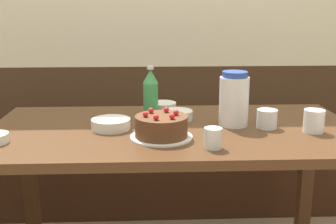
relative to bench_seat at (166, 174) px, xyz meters
name	(u,v)px	position (x,y,z in m)	size (l,w,h in m)	color
bench_seat	(166,174)	(0.00, 0.00, 0.00)	(2.43, 0.38, 0.42)	#381E11
dining_table	(174,151)	(0.00, -0.83, 0.44)	(1.44, 0.74, 0.75)	#4C2D19
birthday_cake	(161,127)	(-0.05, -0.96, 0.58)	(0.23, 0.23, 0.10)	white
water_pitcher	(234,99)	(0.24, -0.81, 0.64)	(0.12, 0.12, 0.22)	white
soju_bottle	(151,93)	(-0.09, -0.67, 0.64)	(0.06, 0.06, 0.22)	#388E4C
bowl_soup_white	(177,115)	(0.02, -0.71, 0.56)	(0.13, 0.13, 0.04)	white
bowl_rice_small	(163,107)	(-0.03, -0.57, 0.56)	(0.12, 0.12, 0.04)	white
bowl_sauce_shallow	(111,124)	(-0.24, -0.84, 0.56)	(0.15, 0.15, 0.04)	white
glass_water_tall	(267,119)	(0.36, -0.85, 0.57)	(0.08, 0.08, 0.07)	silver
glass_tumbler_short	(213,138)	(0.11, -1.08, 0.57)	(0.06, 0.06, 0.07)	silver
glass_shot_small	(314,121)	(0.52, -0.91, 0.58)	(0.08, 0.08, 0.09)	silver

